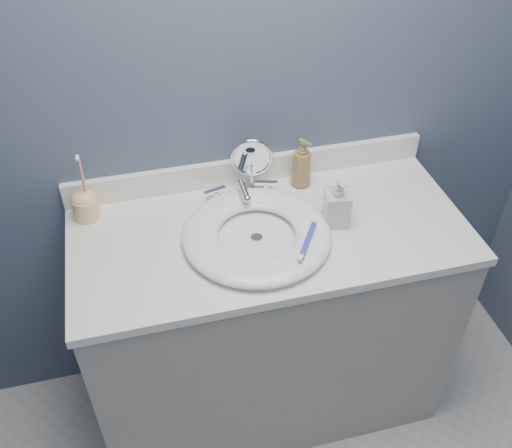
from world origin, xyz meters
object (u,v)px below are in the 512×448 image
object	(u,v)px
makeup_mirror	(252,164)
toothbrush_holder	(85,204)
soap_bottle_amber	(302,163)
soap_bottle_clear	(337,201)

from	to	relation	value
makeup_mirror	toothbrush_holder	xyz separation A→B (m)	(-0.53, -0.00, -0.06)
soap_bottle_amber	toothbrush_holder	xyz separation A→B (m)	(-0.70, 0.00, -0.03)
soap_bottle_amber	soap_bottle_clear	xyz separation A→B (m)	(0.04, -0.21, -0.00)
makeup_mirror	toothbrush_holder	size ratio (longest dim) A/B	0.88
soap_bottle_amber	toothbrush_holder	size ratio (longest dim) A/B	0.76
soap_bottle_clear	toothbrush_holder	bearing A→B (deg)	173.98
soap_bottle_amber	soap_bottle_clear	bearing A→B (deg)	-107.97
soap_bottle_amber	toothbrush_holder	bearing A→B (deg)	150.21
makeup_mirror	soap_bottle_clear	world-z (taller)	makeup_mirror
makeup_mirror	soap_bottle_clear	xyz separation A→B (m)	(0.21, -0.22, -0.03)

